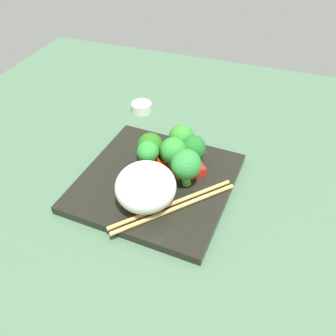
{
  "coord_description": "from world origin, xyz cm",
  "views": [
    {
      "loc": [
        -43.53,
        -17.82,
        44.68
      ],
      "look_at": [
        1.35,
        -1.76,
        3.5
      ],
      "focal_mm": 38.71,
      "sensor_mm": 36.0,
      "label": 1
    }
  ],
  "objects_px": {
    "square_plate": "(156,182)",
    "rice_mound": "(146,187)",
    "broccoli_floret_5": "(150,146)",
    "sauce_cup": "(142,107)",
    "carrot_slice_2": "(168,186)",
    "chopstick_pair": "(173,206)"
  },
  "relations": [
    {
      "from": "rice_mound",
      "to": "chopstick_pair",
      "type": "bearing_deg",
      "value": -83.11
    },
    {
      "from": "rice_mound",
      "to": "carrot_slice_2",
      "type": "distance_m",
      "value": 0.06
    },
    {
      "from": "square_plate",
      "to": "rice_mound",
      "type": "relative_size",
      "value": 2.63
    },
    {
      "from": "broccoli_floret_5",
      "to": "sauce_cup",
      "type": "distance_m",
      "value": 0.21
    },
    {
      "from": "square_plate",
      "to": "chopstick_pair",
      "type": "height_order",
      "value": "chopstick_pair"
    },
    {
      "from": "square_plate",
      "to": "carrot_slice_2",
      "type": "relative_size",
      "value": 9.14
    },
    {
      "from": "broccoli_floret_5",
      "to": "square_plate",
      "type": "bearing_deg",
      "value": -147.59
    },
    {
      "from": "rice_mound",
      "to": "sauce_cup",
      "type": "xyz_separation_m",
      "value": [
        0.28,
        0.13,
        -0.04
      ]
    },
    {
      "from": "broccoli_floret_5",
      "to": "rice_mound",
      "type": "bearing_deg",
      "value": -162.12
    },
    {
      "from": "carrot_slice_2",
      "to": "chopstick_pair",
      "type": "bearing_deg",
      "value": -150.54
    },
    {
      "from": "rice_mound",
      "to": "broccoli_floret_5",
      "type": "relative_size",
      "value": 1.55
    },
    {
      "from": "carrot_slice_2",
      "to": "sauce_cup",
      "type": "bearing_deg",
      "value": 32.52
    },
    {
      "from": "rice_mound",
      "to": "chopstick_pair",
      "type": "xyz_separation_m",
      "value": [
        0.01,
        -0.04,
        -0.03
      ]
    },
    {
      "from": "sauce_cup",
      "to": "rice_mound",
      "type": "bearing_deg",
      "value": -155.55
    },
    {
      "from": "carrot_slice_2",
      "to": "broccoli_floret_5",
      "type": "bearing_deg",
      "value": 45.01
    },
    {
      "from": "square_plate",
      "to": "chopstick_pair",
      "type": "distance_m",
      "value": 0.08
    },
    {
      "from": "broccoli_floret_5",
      "to": "chopstick_pair",
      "type": "xyz_separation_m",
      "value": [
        -0.1,
        -0.08,
        -0.03
      ]
    },
    {
      "from": "square_plate",
      "to": "carrot_slice_2",
      "type": "distance_m",
      "value": 0.03
    },
    {
      "from": "square_plate",
      "to": "carrot_slice_2",
      "type": "xyz_separation_m",
      "value": [
        -0.01,
        -0.03,
        0.01
      ]
    },
    {
      "from": "broccoli_floret_5",
      "to": "chopstick_pair",
      "type": "bearing_deg",
      "value": -140.99
    },
    {
      "from": "square_plate",
      "to": "rice_mound",
      "type": "height_order",
      "value": "rice_mound"
    },
    {
      "from": "square_plate",
      "to": "sauce_cup",
      "type": "distance_m",
      "value": 0.25
    }
  ]
}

